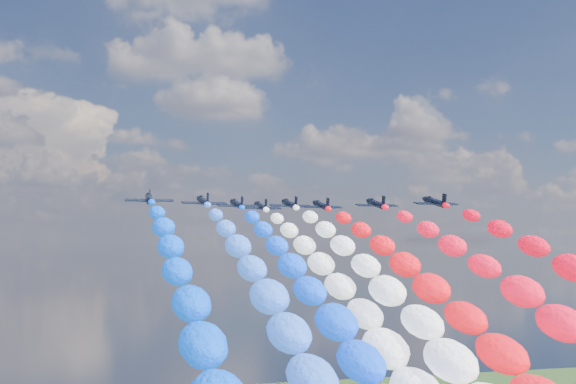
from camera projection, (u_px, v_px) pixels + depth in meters
name	position (u px, v px, depth m)	size (l,w,h in m)	color
jet_0	(149.00, 198.00, 124.62)	(7.84, 10.52, 2.32)	black
jet_1	(204.00, 201.00, 133.67)	(7.84, 10.52, 2.32)	black
jet_2	(237.00, 204.00, 144.33)	(7.84, 10.52, 2.32)	black
trail_2	(346.00, 370.00, 84.18)	(6.23, 119.67, 47.17)	#0942F6
jet_3	(290.00, 204.00, 144.37)	(7.84, 10.52, 2.32)	black
trail_3	(437.00, 370.00, 84.22)	(6.23, 119.67, 47.17)	white
jet_4	(261.00, 206.00, 153.71)	(7.84, 10.52, 2.32)	black
trail_4	(375.00, 357.00, 93.57)	(6.23, 119.67, 47.17)	white
jet_5	(321.00, 205.00, 149.30)	(7.84, 10.52, 2.32)	black
trail_5	(481.00, 363.00, 89.15)	(6.23, 119.67, 47.17)	red
jet_6	(376.00, 204.00, 142.77)	(7.84, 10.52, 2.32)	black
jet_7	(435.00, 202.00, 136.07)	(7.84, 10.52, 2.32)	black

